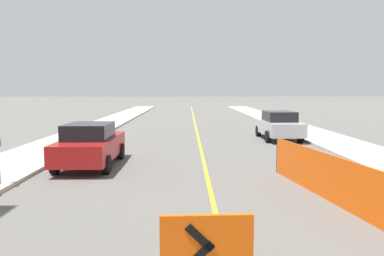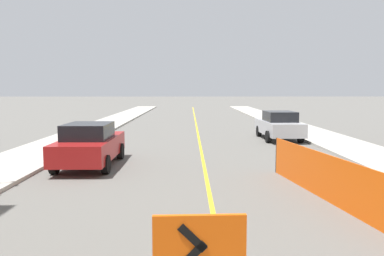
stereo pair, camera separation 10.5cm
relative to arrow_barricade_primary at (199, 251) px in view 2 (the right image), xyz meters
The scene contains 7 objects.
lane_stripe 20.28m from the arrow_barricade_primary, 88.79° to the left, with size 0.12×68.02×0.01m.
sidewalk_left 21.35m from the arrow_barricade_primary, 108.27° to the left, with size 2.91×68.02×0.12m.
sidewalk_right 21.63m from the arrow_barricade_primary, 69.57° to the left, with size 2.91×68.02×0.12m.
arrow_barricade_primary is the anchor object (origin of this frame).
safety_mesh_fence 6.15m from the arrow_barricade_primary, 56.62° to the left, with size 1.13×6.64×1.19m.
parked_car_curb_near 10.24m from the arrow_barricade_primary, 111.51° to the left, with size 1.93×4.31×1.59m.
parked_car_curb_mid 17.43m from the arrow_barricade_primary, 73.68° to the left, with size 1.95×4.36×1.59m.
Camera 2 is at (-0.54, 9.73, 2.82)m, focal length 35.00 mm.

